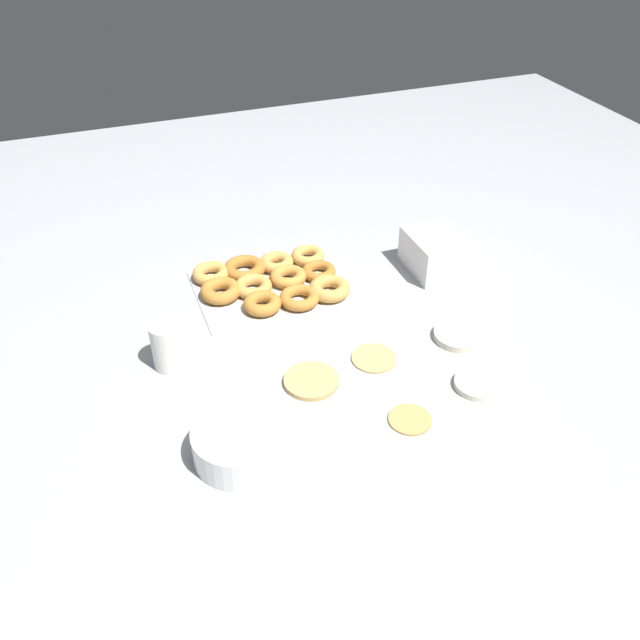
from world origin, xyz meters
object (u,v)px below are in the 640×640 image
pancake_0 (311,381)px  paper_cup (169,345)px  pancake_2 (374,357)px  container_stack (435,253)px  donut_tray (272,281)px  pancake_1 (410,419)px  batter_bowl (239,443)px  pancake_3 (458,335)px  pancake_4 (477,384)px

pancake_0 → paper_cup: size_ratio=1.07×
pancake_2 → container_stack: size_ratio=0.62×
pancake_0 → donut_tray: size_ratio=0.31×
container_stack → paper_cup: paper_cup is taller
pancake_1 → pancake_2: (-0.01, -0.19, -0.00)m
container_stack → paper_cup: size_ratio=1.48×
container_stack → paper_cup: bearing=11.4°
batter_bowl → donut_tray: bearing=-113.3°
pancake_0 → batter_bowl: size_ratio=0.67×
pancake_2 → pancake_3: 0.20m
pancake_3 → paper_cup: size_ratio=1.04×
container_stack → batter_bowl: bearing=34.8°
batter_bowl → paper_cup: size_ratio=1.58×
pancake_3 → container_stack: size_ratio=0.70×
pancake_4 → batter_bowl: batter_bowl is taller
batter_bowl → pancake_0: bearing=-143.4°
pancake_0 → pancake_3: bearing=-176.1°
pancake_1 → pancake_2: 0.19m
pancake_2 → container_stack: bearing=-136.6°
pancake_4 → container_stack: bearing=-106.9°
pancake_3 → batter_bowl: bearing=16.8°
pancake_4 → container_stack: 0.44m
paper_cup → pancake_4: bearing=153.2°
container_stack → paper_cup: 0.70m
donut_tray → paper_cup: size_ratio=3.41×
pancake_2 → pancake_4: bearing=136.3°
pancake_0 → pancake_1: (-0.14, 0.16, -0.00)m
donut_tray → batter_bowl: bearing=66.7°
pancake_1 → pancake_4: 0.17m
pancake_1 → batter_bowl: size_ratio=0.50×
pancake_0 → pancake_3: size_ratio=1.03×
pancake_3 → container_stack: 0.28m
batter_bowl → paper_cup: (0.07, -0.29, 0.02)m
pancake_1 → paper_cup: (0.39, -0.32, 0.05)m
container_stack → pancake_2: bearing=43.4°
pancake_4 → paper_cup: 0.63m
paper_cup → batter_bowl: bearing=103.0°
pancake_3 → donut_tray: bearing=-46.0°
pancake_1 → batter_bowl: 0.33m
donut_tray → pancake_4: bearing=119.9°
container_stack → pancake_0: bearing=34.0°
pancake_1 → donut_tray: donut_tray is taller
pancake_0 → paper_cup: paper_cup is taller
pancake_0 → pancake_4: pancake_4 is taller
donut_tray → container_stack: container_stack is taller
container_stack → donut_tray: bearing=-9.0°
pancake_2 → batter_bowl: 0.37m
pancake_2 → pancake_1: bearing=86.9°
pancake_4 → donut_tray: bearing=-60.1°
pancake_4 → container_stack: container_stack is taller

